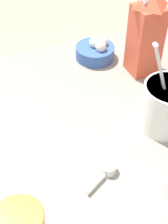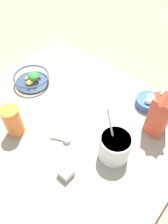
# 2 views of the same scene
# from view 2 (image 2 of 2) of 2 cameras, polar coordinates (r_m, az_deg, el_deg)

# --- Properties ---
(ground_plane) EXTENTS (6.00, 6.00, 0.00)m
(ground_plane) POSITION_cam_2_polar(r_m,az_deg,el_deg) (1.13, -7.59, -6.20)
(ground_plane) COLOR gray
(countertop) EXTENTS (1.17, 1.17, 0.05)m
(countertop) POSITION_cam_2_polar(r_m,az_deg,el_deg) (1.11, -7.72, -5.50)
(countertop) COLOR gray
(countertop) RESTS_ON ground_plane
(fruit_bowl) EXTENTS (0.21, 0.21, 0.09)m
(fruit_bowl) POSITION_cam_2_polar(r_m,az_deg,el_deg) (1.32, -13.48, 8.55)
(fruit_bowl) COLOR #384C6B
(fruit_bowl) RESTS_ON countertop
(milk_carton) EXTENTS (0.09, 0.09, 0.27)m
(milk_carton) POSITION_cam_2_polar(r_m,az_deg,el_deg) (1.03, 19.43, -0.08)
(milk_carton) COLOR #CC4C33
(milk_carton) RESTS_ON countertop
(yogurt_tub) EXTENTS (0.14, 0.14, 0.27)m
(yogurt_tub) POSITION_cam_2_polar(r_m,az_deg,el_deg) (0.96, 8.04, -8.78)
(yogurt_tub) COLOR white
(yogurt_tub) RESTS_ON countertop
(drinking_cup) EXTENTS (0.09, 0.09, 0.16)m
(drinking_cup) POSITION_cam_2_polar(r_m,az_deg,el_deg) (1.06, -18.15, -2.20)
(drinking_cup) COLOR orange
(drinking_cup) RESTS_ON countertop
(spice_jar) EXTENTS (0.05, 0.05, 0.04)m
(spice_jar) POSITION_cam_2_polar(r_m,az_deg,el_deg) (0.95, -4.71, -15.54)
(spice_jar) COLOR silver
(spice_jar) RESTS_ON countertop
(measuring_scoop) EXTENTS (0.06, 0.09, 0.02)m
(measuring_scoop) POSITION_cam_2_polar(r_m,az_deg,el_deg) (1.04, -4.79, -7.18)
(measuring_scoop) COLOR white
(measuring_scoop) RESTS_ON countertop
(garlic_bowl) EXTENTS (0.13, 0.13, 0.08)m
(garlic_bowl) POSITION_cam_2_polar(r_m,az_deg,el_deg) (1.22, 16.49, 2.64)
(garlic_bowl) COLOR #3356A3
(garlic_bowl) RESTS_ON countertop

